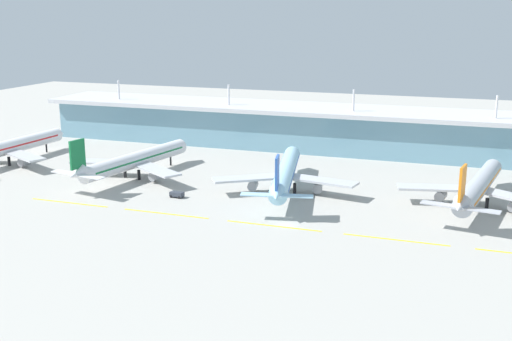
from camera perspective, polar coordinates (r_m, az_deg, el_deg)
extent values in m
plane|color=#A8A59E|center=(180.38, 2.67, -4.95)|extent=(600.00, 600.00, 0.00)
cube|color=#6693A8|center=(276.38, 8.87, 3.40)|extent=(280.00, 28.00, 16.61)
cube|color=silver|center=(274.85, 8.95, 5.29)|extent=(288.00, 34.00, 1.80)
cylinder|color=silver|center=(309.01, -12.25, 7.11)|extent=(0.90, 0.90, 9.00)
cylinder|color=silver|center=(284.05, -2.47, 6.83)|extent=(0.90, 0.90, 9.00)
cylinder|color=silver|center=(268.62, 8.77, 6.26)|extent=(0.90, 0.90, 9.00)
cylinder|color=silver|center=(264.39, 20.83, 5.38)|extent=(0.90, 0.90, 9.00)
cylinder|color=white|center=(270.11, -21.48, 1.94)|extent=(9.29, 59.83, 5.80)
cone|color=white|center=(293.25, -17.21, 3.19)|extent=(5.74, 4.32, 5.51)
cube|color=#B7BABF|center=(259.10, -20.20, 1.28)|extent=(24.60, 16.43, 0.70)
cylinder|color=gray|center=(261.52, -20.13, 0.77)|extent=(3.46, 4.68, 3.20)
cylinder|color=black|center=(287.09, -18.33, 1.92)|extent=(0.70, 0.70, 3.60)
cylinder|color=black|center=(266.78, -21.33, 0.78)|extent=(1.10, 1.10, 3.60)
cube|color=red|center=(270.03, -21.48, 2.03)|extent=(8.98, 53.89, 0.60)
cylinder|color=silver|center=(234.79, -10.68, 0.98)|extent=(15.14, 54.24, 5.80)
cone|color=silver|center=(257.13, -6.55, 2.27)|extent=(6.12, 4.90, 5.51)
cone|color=silver|center=(213.09, -15.85, -0.33)|extent=(6.01, 7.39, 5.72)
cube|color=#146B38|center=(212.32, -15.77, 1.42)|extent=(1.81, 6.42, 9.50)
cube|color=silver|center=(217.32, -16.78, -0.17)|extent=(10.40, 4.90, 0.36)
cube|color=silver|center=(209.71, -14.68, -0.54)|extent=(10.40, 4.90, 0.36)
cube|color=#B7BABF|center=(239.64, -13.55, 0.77)|extent=(24.89, 11.62, 0.70)
cylinder|color=gray|center=(240.51, -13.07, 0.16)|extent=(3.94, 4.99, 3.20)
cube|color=#B7BABF|center=(224.35, -9.03, 0.09)|extent=(23.95, 18.50, 0.70)
cylinder|color=gray|center=(226.85, -9.02, -0.48)|extent=(3.94, 4.99, 3.20)
cylinder|color=black|center=(251.27, -7.69, 0.86)|extent=(0.70, 0.70, 3.60)
cylinder|color=black|center=(235.70, -11.69, -0.20)|extent=(1.10, 1.10, 3.60)
cylinder|color=black|center=(231.66, -10.49, -0.39)|extent=(1.10, 1.10, 3.60)
cube|color=#146B38|center=(234.70, -10.69, 1.07)|extent=(14.24, 48.92, 0.60)
cylinder|color=#9ED1EA|center=(212.71, 2.71, -0.15)|extent=(17.35, 57.33, 5.80)
cone|color=#9ED1EA|center=(242.48, 3.32, 1.62)|extent=(6.21, 5.04, 5.51)
cone|color=#9ED1EA|center=(181.96, 1.87, -2.22)|extent=(6.18, 7.49, 5.72)
cube|color=#2D5BB7|center=(181.22, 1.92, -0.18)|extent=(1.99, 6.41, 9.50)
cube|color=#9ED1EA|center=(183.08, 0.17, -2.18)|extent=(10.44, 5.17, 0.36)
cube|color=#9ED1EA|center=(182.07, 3.61, -2.30)|extent=(10.44, 5.17, 0.36)
cube|color=#B7BABF|center=(210.08, -0.66, -0.69)|extent=(23.73, 18.99, 0.70)
cylinder|color=gray|center=(212.03, -0.28, -1.33)|extent=(4.05, 5.06, 3.20)
cube|color=#B7BABF|center=(208.15, 5.90, -0.91)|extent=(24.83, 10.96, 0.70)
cylinder|color=gray|center=(210.31, 5.56, -1.53)|extent=(4.05, 5.06, 3.20)
cylinder|color=black|center=(234.65, 3.14, 0.02)|extent=(0.70, 0.70, 3.60)
cylinder|color=black|center=(211.32, 1.76, -1.56)|extent=(1.10, 1.10, 3.60)
cylinder|color=black|center=(210.81, 3.49, -1.62)|extent=(1.10, 1.10, 3.60)
cube|color=#2D5BB7|center=(212.62, 2.71, -0.05)|extent=(16.23, 51.72, 0.60)
cylinder|color=#ADB2BC|center=(208.37, 19.43, -1.27)|extent=(14.50, 53.95, 5.80)
cone|color=#ADB2BC|center=(236.15, 20.61, 0.38)|extent=(6.09, 4.85, 5.51)
cone|color=#ADB2BC|center=(179.65, 17.86, -3.13)|extent=(5.95, 7.34, 5.72)
cube|color=orange|center=(178.87, 18.08, -1.07)|extent=(1.74, 6.43, 9.50)
cube|color=#ADB2BC|center=(181.17, 16.18, -2.93)|extent=(10.39, 4.79, 0.36)
cube|color=#ADB2BC|center=(179.35, 19.61, -3.37)|extent=(10.39, 4.79, 0.36)
cube|color=#B7BABF|center=(206.58, 15.93, -1.50)|extent=(24.91, 11.87, 0.70)
cylinder|color=gray|center=(208.44, 16.28, -2.19)|extent=(3.89, 4.96, 3.20)
cylinder|color=black|center=(228.86, 20.19, -1.21)|extent=(0.70, 0.70, 3.60)
cylinder|color=black|center=(207.24, 18.32, -2.61)|extent=(1.10, 1.10, 3.60)
cylinder|color=black|center=(206.31, 20.06, -2.83)|extent=(1.10, 1.10, 3.60)
cube|color=orange|center=(208.27, 19.44, -1.16)|extent=(13.67, 48.66, 0.60)
cube|color=yellow|center=(209.42, -16.45, -2.80)|extent=(28.00, 0.70, 0.04)
cube|color=yellow|center=(192.13, -8.13, -3.87)|extent=(28.00, 0.70, 0.04)
cube|color=yellow|center=(179.67, 1.60, -5.01)|extent=(28.00, 0.70, 0.04)
cube|color=yellow|center=(173.09, 12.45, -6.11)|extent=(28.00, 0.70, 0.04)
cube|color=#333842|center=(207.90, -7.13, -2.12)|extent=(4.61, 2.81, 1.40)
cylinder|color=black|center=(208.01, -7.64, -2.33)|extent=(0.93, 0.43, 0.90)
cylinder|color=black|center=(209.76, -7.33, -2.18)|extent=(0.93, 0.43, 0.90)
cylinder|color=black|center=(206.43, -6.92, -2.43)|extent=(0.93, 0.43, 0.90)
cylinder|color=black|center=(208.19, -6.61, -2.28)|extent=(0.93, 0.43, 0.90)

